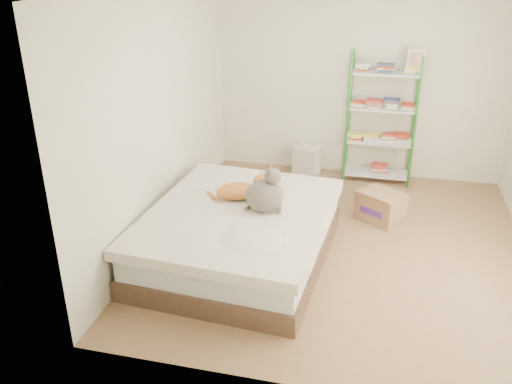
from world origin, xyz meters
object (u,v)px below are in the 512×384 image
(shelf_unit, at_px, (382,117))
(white_bin, at_px, (307,160))
(cardboard_box, at_px, (381,206))
(bed, at_px, (239,235))
(grey_cat, at_px, (265,189))
(orange_cat, at_px, (238,189))

(shelf_unit, xyz_separation_m, white_bin, (-0.95, -0.03, -0.68))
(shelf_unit, bearing_deg, cardboard_box, -85.69)
(shelf_unit, bearing_deg, bed, -118.07)
(grey_cat, relative_size, shelf_unit, 0.26)
(bed, distance_m, orange_cat, 0.47)
(grey_cat, height_order, cardboard_box, grey_cat)
(orange_cat, distance_m, cardboard_box, 1.78)
(orange_cat, bearing_deg, grey_cat, -51.02)
(orange_cat, distance_m, white_bin, 2.17)
(bed, height_order, grey_cat, grey_cat)
(bed, height_order, white_bin, bed)
(shelf_unit, bearing_deg, grey_cat, -113.86)
(shelf_unit, bearing_deg, white_bin, -178.13)
(white_bin, bearing_deg, grey_cat, -92.00)
(bed, relative_size, orange_cat, 4.22)
(bed, relative_size, grey_cat, 4.93)
(white_bin, bearing_deg, orange_cat, -100.83)
(bed, height_order, cardboard_box, bed)
(shelf_unit, height_order, white_bin, shelf_unit)
(white_bin, bearing_deg, shelf_unit, 1.87)
(grey_cat, relative_size, cardboard_box, 0.71)
(shelf_unit, relative_size, cardboard_box, 2.72)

